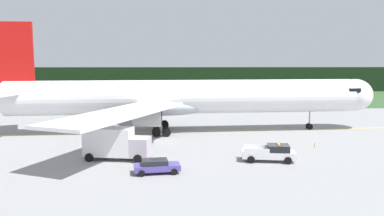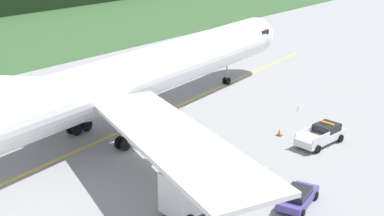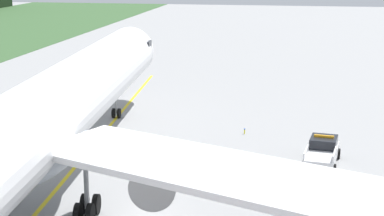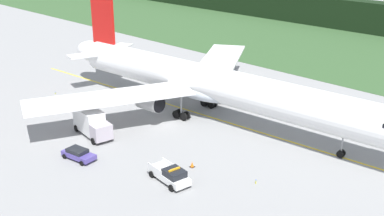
{
  "view_description": "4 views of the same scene",
  "coord_description": "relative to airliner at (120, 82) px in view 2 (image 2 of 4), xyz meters",
  "views": [
    {
      "loc": [
        2.5,
        -49.6,
        10.66
      ],
      "look_at": [
        3.9,
        7.47,
        3.44
      ],
      "focal_mm": 36.24,
      "sensor_mm": 36.0,
      "label": 1
    },
    {
      "loc": [
        -31.41,
        -30.19,
        19.57
      ],
      "look_at": [
        4.63,
        -0.23,
        3.25
      ],
      "focal_mm": 49.48,
      "sensor_mm": 36.0,
      "label": 2
    },
    {
      "loc": [
        -32.16,
        -8.39,
        14.63
      ],
      "look_at": [
        6.87,
        -1.49,
        4.96
      ],
      "focal_mm": 58.48,
      "sensor_mm": 36.0,
      "label": 3
    },
    {
      "loc": [
        44.97,
        -40.33,
        25.68
      ],
      "look_at": [
        5.7,
        -0.75,
        4.4
      ],
      "focal_mm": 44.17,
      "sensor_mm": 36.0,
      "label": 4
    }
  ],
  "objects": [
    {
      "name": "catering_truck",
      "position": [
        -6.65,
        -15.71,
        -3.25
      ],
      "size": [
        7.18,
        3.52,
        3.6
      ],
      "color": "#B6ACB8",
      "rests_on": "ground"
    },
    {
      "name": "taxiway_centerline_main",
      "position": [
        0.83,
        0.07,
        -5.06
      ],
      "size": [
        80.36,
        6.8,
        0.01
      ],
      "primitive_type": "cube",
      "rotation": [
        0.0,
        0.0,
        0.08
      ],
      "color": "yellow",
      "rests_on": "ground"
    },
    {
      "name": "ground",
      "position": [
        -1.96,
        -6.68,
        -5.06
      ],
      "size": [
        320.0,
        320.0,
        0.0
      ],
      "primitive_type": "plane",
      "color": "gray"
    },
    {
      "name": "ops_pickup_truck",
      "position": [
        9.77,
        -16.84,
        -4.16
      ],
      "size": [
        5.7,
        2.87,
        1.94
      ],
      "color": "silver",
      "rests_on": "ground"
    },
    {
      "name": "taxiway_edge_light_east",
      "position": [
        16.57,
        -10.62,
        -4.79
      ],
      "size": [
        0.12,
        0.12,
        0.5
      ],
      "color": "yellow",
      "rests_on": "ground"
    },
    {
      "name": "airliner",
      "position": [
        0.0,
        0.0,
        0.0
      ],
      "size": [
        59.62,
        46.74,
        15.76
      ],
      "color": "white",
      "rests_on": "ground"
    },
    {
      "name": "staff_car",
      "position": [
        -1.94,
        -20.83,
        -4.36
      ],
      "size": [
        4.52,
        2.57,
        1.3
      ],
      "color": "#4C3F92",
      "rests_on": "ground"
    },
    {
      "name": "apron_cone",
      "position": [
        9.03,
        -12.75,
        -4.74
      ],
      "size": [
        0.53,
        0.53,
        0.67
      ],
      "color": "black",
      "rests_on": "ground"
    }
  ]
}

